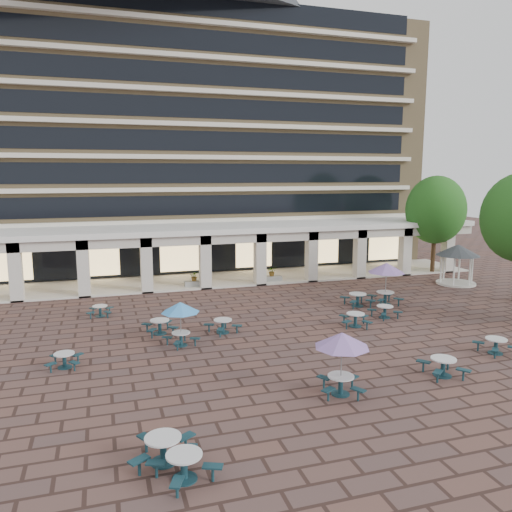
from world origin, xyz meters
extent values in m
plane|color=brown|center=(0.00, 0.00, 0.00)|extent=(120.00, 120.00, 0.00)
cube|color=#9B8257|center=(0.00, 25.50, 11.00)|extent=(40.00, 15.00, 22.00)
cube|color=beige|center=(0.00, 17.75, 4.50)|extent=(36.80, 0.50, 0.35)
cube|color=black|center=(0.00, 17.98, 5.80)|extent=(35.20, 0.05, 1.60)
cube|color=beige|center=(0.00, 17.75, 7.10)|extent=(36.80, 0.50, 0.35)
cube|color=black|center=(0.00, 17.98, 8.40)|extent=(35.20, 0.05, 1.60)
cube|color=beige|center=(0.00, 17.75, 9.70)|extent=(36.80, 0.50, 0.35)
cube|color=black|center=(0.00, 17.98, 11.00)|extent=(35.20, 0.05, 1.60)
cube|color=beige|center=(0.00, 17.75, 12.30)|extent=(36.80, 0.50, 0.35)
cube|color=black|center=(0.00, 17.98, 13.60)|extent=(35.20, 0.05, 1.60)
cube|color=beige|center=(0.00, 17.75, 14.90)|extent=(36.80, 0.50, 0.35)
cube|color=black|center=(0.00, 17.98, 16.20)|extent=(35.20, 0.05, 1.60)
cube|color=beige|center=(0.00, 17.75, 17.50)|extent=(36.80, 0.50, 0.35)
cube|color=black|center=(0.00, 17.98, 18.80)|extent=(35.20, 0.05, 1.60)
cube|color=beige|center=(0.00, 17.75, 20.10)|extent=(36.80, 0.50, 0.35)
cube|color=black|center=(0.00, 17.98, 21.40)|extent=(35.20, 0.05, 1.60)
cube|color=white|center=(0.00, 15.00, 4.20)|extent=(42.00, 6.60, 0.40)
cube|color=beige|center=(0.00, 12.15, 3.75)|extent=(42.00, 0.30, 0.90)
cube|color=black|center=(0.00, 17.70, 1.80)|extent=(38.00, 0.15, 3.20)
cube|color=beige|center=(0.00, 15.00, 0.06)|extent=(42.00, 6.00, 0.12)
cube|color=beige|center=(-14.78, 12.40, 2.00)|extent=(0.80, 0.80, 4.00)
cube|color=beige|center=(-10.56, 12.40, 2.00)|extent=(0.80, 0.80, 4.00)
cube|color=beige|center=(-6.33, 12.40, 2.00)|extent=(0.80, 0.80, 4.00)
cube|color=beige|center=(-2.11, 12.40, 2.00)|extent=(0.80, 0.80, 4.00)
cube|color=beige|center=(2.11, 12.40, 2.00)|extent=(0.80, 0.80, 4.00)
cube|color=beige|center=(6.33, 12.40, 2.00)|extent=(0.80, 0.80, 4.00)
cube|color=beige|center=(10.56, 12.40, 2.00)|extent=(0.80, 0.80, 4.00)
cube|color=beige|center=(14.78, 12.40, 2.00)|extent=(0.80, 0.80, 4.00)
cube|color=beige|center=(19.00, 12.40, 2.00)|extent=(0.80, 0.80, 4.00)
cube|color=#FFD88C|center=(-16.00, 17.55, 1.60)|extent=(3.20, 0.08, 2.40)
cube|color=#FFD88C|center=(-9.60, 17.55, 1.60)|extent=(3.20, 0.08, 2.40)
cube|color=#FFD88C|center=(-3.20, 17.55, 1.60)|extent=(3.20, 0.08, 2.40)
cube|color=#FFD88C|center=(3.20, 17.55, 1.60)|extent=(3.20, 0.08, 2.40)
cube|color=#FFD88C|center=(9.60, 17.55, 1.60)|extent=(3.20, 0.08, 2.40)
cube|color=#FFD88C|center=(16.00, 17.55, 1.60)|extent=(3.20, 0.08, 2.40)
cylinder|color=#163943|center=(-7.82, -9.40, 0.02)|extent=(0.75, 0.75, 0.04)
cylinder|color=#163943|center=(-7.82, -9.40, 0.36)|extent=(0.19, 0.19, 0.71)
cylinder|color=silver|center=(-7.82, -9.40, 0.79)|extent=(1.08, 1.08, 0.05)
cube|color=#163943|center=(-7.10, -8.97, 0.47)|extent=(0.66, 0.56, 0.05)
cylinder|color=#163943|center=(-7.10, -8.97, 0.23)|extent=(0.09, 0.09, 0.45)
cube|color=#163943|center=(-8.25, -8.68, 0.47)|extent=(0.56, 0.66, 0.05)
cylinder|color=#163943|center=(-8.25, -8.68, 0.23)|extent=(0.09, 0.09, 0.45)
cube|color=#163943|center=(-8.54, -9.83, 0.47)|extent=(0.66, 0.56, 0.05)
cylinder|color=#163943|center=(-8.54, -9.83, 0.23)|extent=(0.09, 0.09, 0.45)
cube|color=#163943|center=(-7.39, -10.13, 0.47)|extent=(0.56, 0.66, 0.05)
cylinder|color=#163943|center=(-7.39, -10.13, 0.23)|extent=(0.09, 0.09, 0.45)
cylinder|color=#163943|center=(-7.37, -10.40, 0.02)|extent=(0.71, 0.71, 0.04)
cylinder|color=#163943|center=(-7.37, -10.40, 0.34)|extent=(0.18, 0.18, 0.67)
cylinder|color=silver|center=(-7.37, -10.40, 0.74)|extent=(1.02, 1.02, 0.05)
cube|color=#163943|center=(-7.05, -9.67, 0.45)|extent=(0.48, 0.63, 0.05)
cylinder|color=#163943|center=(-7.05, -9.67, 0.21)|extent=(0.08, 0.08, 0.43)
cube|color=#163943|center=(-8.10, -10.09, 0.45)|extent=(0.63, 0.48, 0.05)
cylinder|color=#163943|center=(-8.10, -10.09, 0.21)|extent=(0.08, 0.08, 0.43)
cube|color=#163943|center=(-7.68, -11.13, 0.45)|extent=(0.48, 0.63, 0.05)
cylinder|color=#163943|center=(-7.68, -11.13, 0.21)|extent=(0.08, 0.08, 0.43)
cube|color=#163943|center=(-6.64, -10.71, 0.45)|extent=(0.63, 0.48, 0.05)
cylinder|color=#163943|center=(-6.64, -10.71, 0.21)|extent=(0.08, 0.08, 0.43)
cylinder|color=#163943|center=(4.10, -6.48, 0.02)|extent=(0.73, 0.73, 0.04)
cylinder|color=#163943|center=(4.10, -6.48, 0.34)|extent=(0.19, 0.19, 0.69)
cylinder|color=silver|center=(4.10, -6.48, 0.76)|extent=(1.04, 1.04, 0.05)
cube|color=#163943|center=(4.74, -5.98, 0.46)|extent=(0.63, 0.58, 0.05)
cylinder|color=#163943|center=(4.74, -5.98, 0.22)|extent=(0.08, 0.08, 0.44)
cube|color=#163943|center=(3.60, -5.84, 0.46)|extent=(0.58, 0.63, 0.05)
cylinder|color=#163943|center=(3.60, -5.84, 0.22)|extent=(0.08, 0.08, 0.44)
cube|color=#163943|center=(3.46, -6.98, 0.46)|extent=(0.63, 0.58, 0.05)
cylinder|color=#163943|center=(3.46, -6.98, 0.22)|extent=(0.08, 0.08, 0.44)
cube|color=#163943|center=(4.60, -7.12, 0.46)|extent=(0.58, 0.63, 0.05)
cylinder|color=#163943|center=(4.60, -7.12, 0.22)|extent=(0.08, 0.08, 0.44)
cylinder|color=#163943|center=(8.21, -4.96, 0.02)|extent=(0.68, 0.68, 0.04)
cylinder|color=#163943|center=(8.21, -4.96, 0.32)|extent=(0.17, 0.17, 0.64)
cylinder|color=silver|center=(8.21, -4.96, 0.71)|extent=(0.97, 0.97, 0.05)
cube|color=#163943|center=(8.73, -4.42, 0.43)|extent=(0.57, 0.57, 0.05)
cylinder|color=#163943|center=(8.73, -4.42, 0.20)|extent=(0.08, 0.08, 0.41)
cube|color=#163943|center=(7.67, -4.43, 0.43)|extent=(0.57, 0.57, 0.05)
cylinder|color=#163943|center=(7.67, -4.43, 0.20)|extent=(0.08, 0.08, 0.41)
cube|color=#163943|center=(7.68, -5.50, 0.43)|extent=(0.57, 0.57, 0.05)
cylinder|color=#163943|center=(7.68, -5.50, 0.20)|extent=(0.08, 0.08, 0.41)
cylinder|color=#163943|center=(-5.76, 0.52, 0.02)|extent=(0.63, 0.63, 0.04)
cylinder|color=#163943|center=(-5.76, 0.52, 0.30)|extent=(0.16, 0.16, 0.59)
cylinder|color=silver|center=(-5.76, 0.52, 0.66)|extent=(0.90, 0.90, 0.05)
cube|color=#163943|center=(-5.48, 1.17, 0.40)|extent=(0.43, 0.55, 0.05)
cylinder|color=#163943|center=(-5.48, 1.17, 0.19)|extent=(0.07, 0.07, 0.38)
cube|color=#163943|center=(-6.40, 0.81, 0.40)|extent=(0.55, 0.43, 0.05)
cylinder|color=#163943|center=(-6.40, 0.81, 0.19)|extent=(0.07, 0.07, 0.38)
cube|color=#163943|center=(-6.05, -0.12, 0.40)|extent=(0.43, 0.55, 0.05)
cylinder|color=#163943|center=(-6.05, -0.12, 0.19)|extent=(0.07, 0.07, 0.38)
cube|color=#163943|center=(-5.12, 0.24, 0.40)|extent=(0.55, 0.43, 0.05)
cylinder|color=#163943|center=(-5.12, 0.24, 0.19)|extent=(0.07, 0.07, 0.38)
cylinder|color=gray|center=(-5.76, 0.52, 1.08)|extent=(0.05, 0.05, 2.16)
cone|color=#3C90DD|center=(-5.76, 0.52, 1.94)|extent=(1.89, 1.89, 0.50)
cylinder|color=#163943|center=(-6.55, 2.69, 0.02)|extent=(0.71, 0.71, 0.04)
cylinder|color=#163943|center=(-6.55, 2.69, 0.33)|extent=(0.18, 0.18, 0.67)
cylinder|color=silver|center=(-6.55, 2.69, 0.74)|extent=(1.01, 1.01, 0.05)
cube|color=#163943|center=(-6.07, 3.31, 0.44)|extent=(0.56, 0.61, 0.05)
cylinder|color=#163943|center=(-6.07, 3.31, 0.21)|extent=(0.08, 0.08, 0.42)
cube|color=#163943|center=(-7.17, 3.16, 0.44)|extent=(0.61, 0.56, 0.05)
cylinder|color=#163943|center=(-7.17, 3.16, 0.21)|extent=(0.08, 0.08, 0.42)
cube|color=#163943|center=(-7.03, 2.06, 0.44)|extent=(0.56, 0.61, 0.05)
cylinder|color=#163943|center=(-7.03, 2.06, 0.21)|extent=(0.08, 0.08, 0.42)
cube|color=#163943|center=(-5.92, 2.21, 0.44)|extent=(0.61, 0.56, 0.05)
cylinder|color=#163943|center=(-5.92, 2.21, 0.21)|extent=(0.08, 0.08, 0.42)
cylinder|color=#163943|center=(-0.78, -6.80, 0.02)|extent=(0.71, 0.71, 0.04)
cylinder|color=#163943|center=(-0.78, -6.80, 0.33)|extent=(0.18, 0.18, 0.67)
cylinder|color=silver|center=(-0.78, -6.80, 0.74)|extent=(1.01, 1.01, 0.05)
cube|color=#163943|center=(-0.09, -6.42, 0.44)|extent=(0.62, 0.51, 0.05)
cylinder|color=#163943|center=(-0.09, -6.42, 0.21)|extent=(0.08, 0.08, 0.42)
cube|color=#163943|center=(-1.16, -6.10, 0.44)|extent=(0.51, 0.62, 0.05)
cylinder|color=#163943|center=(-1.16, -6.10, 0.21)|extent=(0.08, 0.08, 0.42)
cube|color=#163943|center=(-1.48, -7.17, 0.44)|extent=(0.62, 0.51, 0.05)
cylinder|color=#163943|center=(-1.48, -7.17, 0.21)|extent=(0.08, 0.08, 0.42)
cube|color=#163943|center=(-0.41, -7.49, 0.44)|extent=(0.51, 0.62, 0.05)
cylinder|color=#163943|center=(-0.41, -7.49, 0.21)|extent=(0.08, 0.08, 0.42)
cylinder|color=gray|center=(-0.78, -6.80, 1.21)|extent=(0.05, 0.05, 2.42)
cone|color=#8A66B1|center=(-0.78, -6.80, 2.17)|extent=(2.12, 2.12, 0.55)
cylinder|color=#163943|center=(6.41, 1.78, 0.02)|extent=(0.67, 0.67, 0.04)
cylinder|color=#163943|center=(6.41, 1.78, 0.31)|extent=(0.17, 0.17, 0.63)
cylinder|color=silver|center=(6.41, 1.78, 0.70)|extent=(0.95, 0.95, 0.05)
cube|color=#163943|center=(6.85, 2.38, 0.42)|extent=(0.52, 0.58, 0.05)
cylinder|color=#163943|center=(6.85, 2.38, 0.20)|extent=(0.08, 0.08, 0.40)
cube|color=#163943|center=(5.81, 2.22, 0.42)|extent=(0.58, 0.52, 0.05)
cylinder|color=#163943|center=(5.81, 2.22, 0.20)|extent=(0.08, 0.08, 0.40)
cube|color=#163943|center=(5.98, 1.18, 0.42)|extent=(0.52, 0.58, 0.05)
cylinder|color=#163943|center=(5.98, 1.18, 0.20)|extent=(0.08, 0.08, 0.40)
cube|color=#163943|center=(7.02, 1.35, 0.42)|extent=(0.58, 0.52, 0.05)
cylinder|color=#163943|center=(7.02, 1.35, 0.20)|extent=(0.08, 0.08, 0.40)
cylinder|color=#163943|center=(-11.06, -0.80, 0.02)|extent=(0.61, 0.61, 0.03)
cylinder|color=#163943|center=(-11.06, -0.80, 0.29)|extent=(0.16, 0.16, 0.58)
cylinder|color=silver|center=(-11.06, -0.80, 0.64)|extent=(0.87, 0.87, 0.04)
cube|color=#163943|center=(-10.52, -0.38, 0.38)|extent=(0.53, 0.49, 0.04)
cylinder|color=#163943|center=(-10.52, -0.38, 0.18)|extent=(0.07, 0.07, 0.37)
cube|color=#163943|center=(-11.48, -0.27, 0.38)|extent=(0.49, 0.53, 0.04)
cylinder|color=#163943|center=(-11.48, -0.27, 0.18)|extent=(0.07, 0.07, 0.37)
cube|color=#163943|center=(-11.59, -1.23, 0.38)|extent=(0.53, 0.49, 0.04)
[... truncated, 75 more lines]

